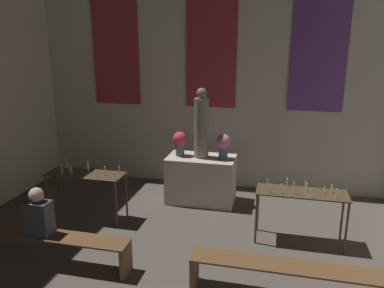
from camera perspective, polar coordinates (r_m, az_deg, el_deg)
The scene contains 10 objects.
wall_back at distance 8.15m, azimuth 3.05°, elevation 12.95°, with size 7.93×0.16×5.60m.
altar at distance 7.61m, azimuth 1.39°, elevation -5.38°, with size 1.35×0.76×0.94m.
statue at distance 7.30m, azimuth 1.45°, elevation 2.81°, with size 0.28×0.28×1.37m.
flower_vase_left at distance 7.48m, azimuth -1.86°, elevation 0.37°, with size 0.28×0.28×0.49m.
flower_vase_right at distance 7.31m, azimuth 4.80°, elevation -0.04°, with size 0.28×0.28×0.49m.
candle_rack_left at distance 7.07m, azimuth -15.91°, elevation -5.13°, with size 1.41×0.50×1.06m.
candle_rack_right at distance 6.24m, azimuth 16.29°, elevation -7.92°, with size 1.41×0.50×1.05m.
pew_back_left at distance 5.99m, azimuth -21.19°, elevation -13.67°, with size 2.50×0.36×0.47m.
pew_back_right at distance 5.09m, azimuth 14.60°, elevation -18.59°, with size 2.50×0.36×0.47m.
person_seated at distance 5.85m, azimuth -22.36°, elevation -9.81°, with size 0.36×0.24×0.71m.
Camera 1 is at (1.46, 2.18, 3.15)m, focal length 35.00 mm.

